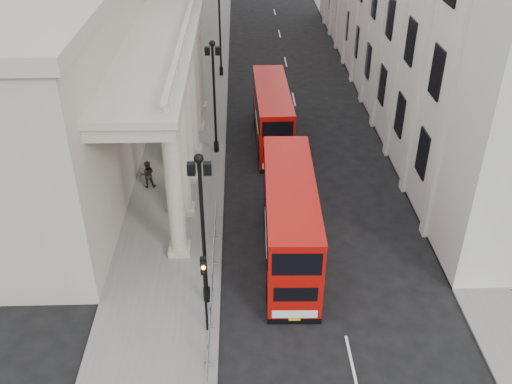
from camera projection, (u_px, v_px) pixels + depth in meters
ground at (217, 364)px, 25.29m from camera, size 260.00×260.00×0.00m
sidewalk_west at (193, 100)px, 50.64m from camera, size 6.00×140.00×0.12m
sidewalk_east at (377, 98)px, 51.05m from camera, size 3.00×140.00×0.12m
kerb at (226, 99)px, 50.70m from camera, size 0.20×140.00×0.14m
portico_building at (61, 88)px, 37.13m from camera, size 9.00×28.00×12.00m
lamp_post_south at (203, 222)px, 26.07m from camera, size 1.05×0.44×8.32m
lamp_post_mid at (214, 90)px, 39.65m from camera, size 1.05×0.44×8.32m
lamp_post_north at (220, 26)px, 53.22m from camera, size 1.05×0.44×8.32m
traffic_light at (204, 281)px, 25.32m from camera, size 0.28×0.33×4.30m
crowd_barriers at (210, 317)px, 26.82m from camera, size 0.50×18.75×1.10m
bus_near at (290, 219)px, 30.64m from camera, size 2.88×10.91×4.68m
bus_far at (272, 114)px, 42.64m from camera, size 2.62×10.04×4.31m
pedestrian_a at (176, 207)px, 34.32m from camera, size 0.65×0.46×1.68m
pedestrian_b at (148, 174)px, 37.42m from camera, size 0.99×0.81×1.90m
pedestrian_c at (172, 144)px, 41.07m from camera, size 1.12×1.03×1.92m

